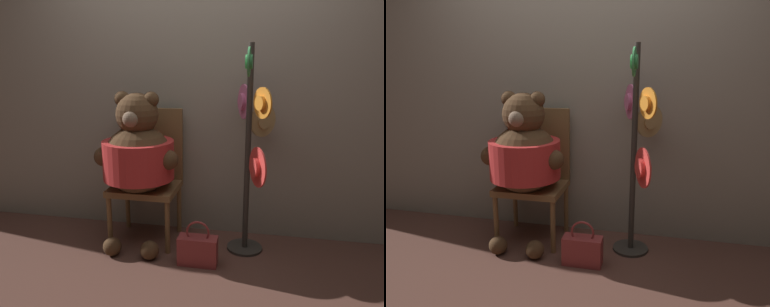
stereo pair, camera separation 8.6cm
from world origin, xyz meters
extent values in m
plane|color=brown|center=(0.00, 0.00, 0.00)|extent=(14.00, 14.00, 0.00)
cube|color=gray|center=(0.00, 0.67, 1.30)|extent=(8.00, 0.10, 2.60)
cylinder|color=brown|center=(-0.63, 0.14, 0.21)|extent=(0.04, 0.04, 0.43)
cylinder|color=brown|center=(-0.15, 0.14, 0.21)|extent=(0.04, 0.04, 0.43)
cylinder|color=brown|center=(-0.63, 0.53, 0.21)|extent=(0.04, 0.04, 0.43)
cylinder|color=brown|center=(-0.15, 0.53, 0.21)|extent=(0.04, 0.04, 0.43)
cube|color=brown|center=(-0.39, 0.33, 0.45)|extent=(0.54, 0.46, 0.05)
cube|color=brown|center=(-0.39, 0.55, 0.78)|extent=(0.54, 0.04, 0.61)
sphere|color=#4C331E|center=(-0.41, 0.27, 0.71)|extent=(0.55, 0.55, 0.55)
cylinder|color=red|center=(-0.41, 0.27, 0.71)|extent=(0.56, 0.56, 0.30)
sphere|color=#4C331E|center=(-0.41, 0.27, 1.07)|extent=(0.33, 0.33, 0.33)
sphere|color=#4C331E|center=(-0.53, 0.27, 1.19)|extent=(0.12, 0.12, 0.12)
sphere|color=#4C331E|center=(-0.30, 0.27, 1.19)|extent=(0.12, 0.12, 0.12)
sphere|color=#7A604C|center=(-0.41, 0.13, 1.06)|extent=(0.12, 0.12, 0.12)
sphere|color=#4C331E|center=(-0.67, 0.20, 0.74)|extent=(0.15, 0.15, 0.15)
sphere|color=#4C331E|center=(-0.15, 0.20, 0.74)|extent=(0.15, 0.15, 0.15)
sphere|color=#4C331E|center=(-0.56, 0.02, 0.07)|extent=(0.14, 0.14, 0.14)
sphere|color=#4C331E|center=(-0.26, 0.02, 0.07)|extent=(0.14, 0.14, 0.14)
cylinder|color=#332D28|center=(0.44, 0.32, 0.01)|extent=(0.28, 0.28, 0.02)
cylinder|color=#332D28|center=(0.44, 0.32, 0.80)|extent=(0.04, 0.04, 1.60)
cylinder|color=red|center=(0.52, 0.14, 0.74)|extent=(0.13, 0.27, 0.29)
cylinder|color=red|center=(0.52, 0.14, 0.74)|extent=(0.13, 0.16, 0.14)
cylinder|color=#3D9351|center=(0.43, 0.15, 1.46)|extent=(0.02, 0.20, 0.20)
cylinder|color=#3D9351|center=(0.43, 0.15, 1.46)|extent=(0.05, 0.10, 0.09)
cylinder|color=#D16693|center=(0.39, 0.45, 1.17)|extent=(0.11, 0.25, 0.27)
cylinder|color=#D16693|center=(0.39, 0.45, 1.17)|extent=(0.11, 0.14, 0.13)
cylinder|color=orange|center=(0.53, 0.18, 1.19)|extent=(0.13, 0.19, 0.22)
cylinder|color=orange|center=(0.53, 0.18, 1.19)|extent=(0.11, 0.12, 0.10)
cylinder|color=tan|center=(0.54, 0.42, 1.03)|extent=(0.19, 0.18, 0.25)
cylinder|color=tan|center=(0.54, 0.42, 1.03)|extent=(0.12, 0.12, 0.12)
cube|color=maroon|center=(0.11, 0.02, 0.11)|extent=(0.29, 0.13, 0.22)
torus|color=maroon|center=(0.11, 0.02, 0.26)|extent=(0.18, 0.02, 0.18)
camera|label=1|loc=(0.56, -2.45, 1.46)|focal=35.00mm
camera|label=2|loc=(0.65, -2.44, 1.46)|focal=35.00mm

